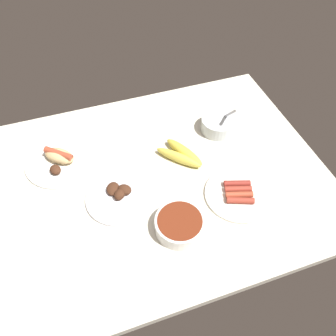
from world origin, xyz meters
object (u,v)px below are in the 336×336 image
Objects in this scene: plate_sausages at (238,194)px; banana_bunch at (182,155)px; bowl_chili at (180,224)px; bowl_coleslaw at (218,124)px; plate_grilled_meat at (119,196)px; plate_hotdog_assembled at (60,159)px.

banana_bunch reaches higher than plate_sausages.
bowl_coleslaw is at bearing 51.31° from bowl_chili.
bowl_chili reaches higher than banana_bunch.
plate_grilled_meat is 1.20× the size of banana_bunch.
plate_hotdog_assembled is at bearing 148.03° from plate_sausages.
bowl_coleslaw is 0.69× the size of plate_grilled_meat.
bowl_chili is at bearing -128.69° from bowl_coleslaw.
plate_grilled_meat is 0.84× the size of plate_hotdog_assembled.
bowl_chili is (15.21, -17.68, 1.84)cm from plate_grilled_meat.
banana_bunch is (-18.80, -9.50, -1.14)cm from bowl_coleslaw.
plate_grilled_meat is at bearing -53.36° from plate_hotdog_assembled.
banana_bunch is at bearing -153.20° from bowl_coleslaw.
plate_grilled_meat is 1.42× the size of bowl_chili.
bowl_coleslaw is 0.67× the size of plate_sausages.
bowl_coleslaw is 0.59× the size of plate_hotdog_assembled.
plate_grilled_meat is 40.09cm from plate_sausages.
bowl_chili reaches higher than plate_grilled_meat.
bowl_coleslaw is 61.29cm from plate_hotdog_assembled.
plate_grilled_meat reaches higher than plate_sausages.
plate_hotdog_assembled is 1.68× the size of bowl_chili.
bowl_coleslaw is at bearing 78.16° from plate_sausages.
plate_grilled_meat is at bearing -156.73° from bowl_coleslaw.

